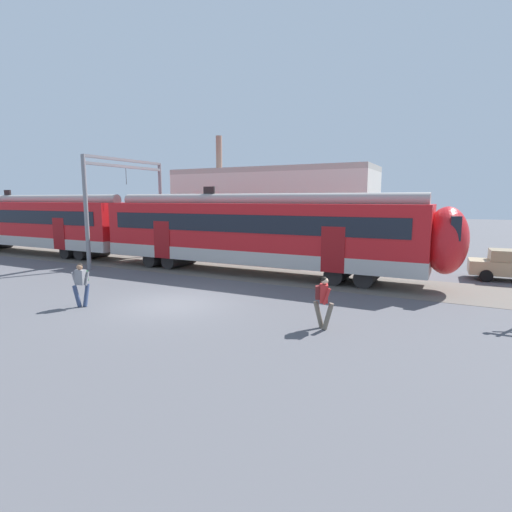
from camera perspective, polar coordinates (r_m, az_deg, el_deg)
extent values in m
plane|color=#515156|center=(15.88, -11.71, -6.75)|extent=(160.00, 160.00, 0.00)
cube|color=#605951|center=(28.66, -20.52, -0.46)|extent=(80.00, 4.40, 0.01)
cube|color=#B7B2AD|center=(21.77, -0.62, 0.26)|extent=(18.00, 3.06, 0.70)
cube|color=red|center=(21.61, -0.63, 4.34)|extent=(18.00, 3.00, 2.40)
cube|color=black|center=(20.27, -2.62, 4.64)|extent=(16.56, 0.03, 0.90)
cube|color=maroon|center=(18.44, 10.91, 0.88)|extent=(1.10, 0.04, 2.10)
cube|color=maroon|center=(23.19, -13.32, 2.27)|extent=(1.10, 0.04, 2.10)
cylinder|color=#9C9793|center=(21.56, -0.64, 8.00)|extent=(17.64, 0.70, 0.70)
cube|color=black|center=(22.94, -6.71, 9.33)|extent=(0.70, 0.12, 0.40)
cylinder|color=black|center=(19.80, 15.73, -2.60)|extent=(0.90, 2.40, 0.90)
cylinder|color=black|center=(20.11, 11.82, -2.30)|extent=(0.90, 2.40, 0.90)
cylinder|color=black|center=(24.47, -10.81, -0.42)|extent=(0.90, 2.40, 0.90)
cylinder|color=black|center=(25.35, -13.31, -0.21)|extent=(0.90, 2.40, 0.90)
ellipsoid|color=red|center=(19.21, 25.55, 2.01)|extent=(1.80, 2.85, 2.95)
cube|color=black|center=(19.15, 26.71, 3.73)|extent=(0.40, 2.40, 1.00)
cube|color=#B7B2AD|center=(34.51, -29.20, 2.15)|extent=(18.00, 3.06, 0.70)
cube|color=red|center=(34.41, -29.38, 4.71)|extent=(18.00, 3.00, 2.40)
cube|color=black|center=(33.58, -31.55, 4.84)|extent=(16.56, 0.03, 0.90)
cube|color=maroon|center=(29.54, -26.35, 2.86)|extent=(1.10, 0.04, 2.10)
cylinder|color=#9C9793|center=(34.38, -29.54, 7.01)|extent=(17.64, 0.70, 0.70)
cube|color=black|center=(36.66, -31.96, 7.70)|extent=(0.70, 0.12, 0.40)
cylinder|color=black|center=(29.58, -22.29, 0.57)|extent=(0.90, 2.40, 0.90)
cylinder|color=black|center=(30.65, -24.01, 0.72)|extent=(0.90, 2.40, 0.90)
cylinder|color=navy|center=(16.40, -24.19, -5.29)|extent=(0.20, 0.37, 0.87)
cylinder|color=navy|center=(16.48, -23.08, -5.15)|extent=(0.20, 0.37, 0.87)
cube|color=gray|center=(16.30, -23.78, -2.79)|extent=(0.39, 0.29, 0.56)
cylinder|color=gray|center=(16.22, -23.00, -2.97)|extent=(0.13, 0.26, 0.52)
cylinder|color=gray|center=(16.39, -24.53, -2.95)|extent=(0.13, 0.26, 0.52)
sphere|color=#9E7051|center=(16.22, -23.90, -1.45)|extent=(0.22, 0.22, 0.22)
sphere|color=black|center=(16.23, -23.86, -1.33)|extent=(0.20, 0.20, 0.20)
cube|color=#235633|center=(16.43, -23.37, -2.61)|extent=(0.30, 0.20, 0.40)
cylinder|color=#6B6051|center=(12.70, 10.25, -8.49)|extent=(0.38, 0.26, 0.87)
cylinder|color=#6B6051|center=(12.85, 8.94, -8.25)|extent=(0.38, 0.26, 0.87)
cube|color=red|center=(12.59, 9.66, -5.27)|extent=(0.35, 0.42, 0.56)
cylinder|color=red|center=(12.81, 9.25, -5.25)|extent=(0.26, 0.17, 0.52)
cylinder|color=red|center=(12.39, 10.08, -5.73)|extent=(0.26, 0.17, 0.52)
sphere|color=beige|center=(12.51, 9.80, -3.53)|extent=(0.22, 0.22, 0.22)
sphere|color=black|center=(12.50, 9.71, -3.39)|extent=(0.20, 0.20, 0.20)
cube|color=maroon|center=(12.58, 8.84, -5.17)|extent=(0.25, 0.32, 0.40)
cube|color=#9D8662|center=(23.39, 32.67, 0.04)|extent=(1.96, 1.52, 0.56)
cylinder|color=black|center=(24.16, 29.69, -1.83)|extent=(0.61, 0.22, 0.60)
cylinder|color=black|center=(22.63, 30.02, -2.46)|extent=(0.61, 0.22, 0.60)
cylinder|color=gray|center=(24.73, -23.09, 5.68)|extent=(0.24, 0.24, 6.50)
cylinder|color=gray|center=(29.26, -13.43, 6.39)|extent=(0.24, 0.24, 6.50)
cube|color=gray|center=(26.99, -18.16, 12.88)|extent=(0.20, 6.40, 0.16)
cube|color=gray|center=(26.96, -18.12, 12.04)|extent=(0.20, 6.40, 0.16)
cylinder|color=black|center=(26.92, -18.06, 10.76)|extent=(0.03, 0.03, 1.00)
cube|color=beige|center=(31.82, 2.15, 6.28)|extent=(15.92, 5.00, 6.00)
cube|color=#A7A39B|center=(31.88, 2.18, 12.03)|extent=(15.92, 5.00, 0.40)
cylinder|color=#8C6656|center=(34.27, -5.30, 14.08)|extent=(0.50, 0.50, 3.20)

